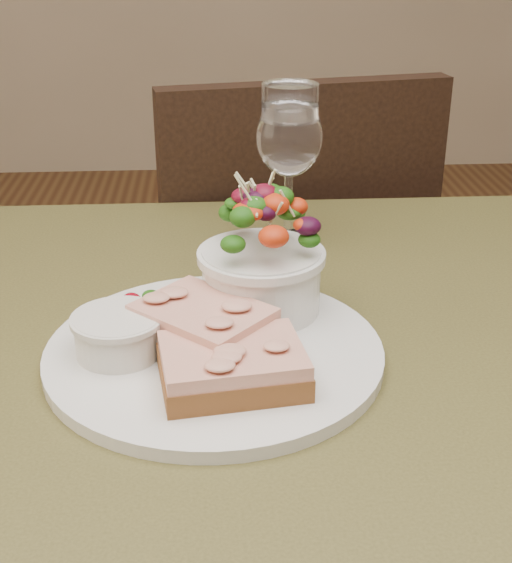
{
  "coord_description": "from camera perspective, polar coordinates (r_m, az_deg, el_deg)",
  "views": [
    {
      "loc": [
        -0.02,
        -0.62,
        1.11
      ],
      "look_at": [
        0.02,
        0.01,
        0.81
      ],
      "focal_mm": 50.0,
      "sensor_mm": 36.0,
      "label": 1
    }
  ],
  "objects": [
    {
      "name": "ramekin",
      "position": [
        0.69,
        -9.97,
        -3.68
      ],
      "size": [
        0.08,
        0.08,
        0.04
      ],
      "color": "silver",
      "rests_on": "dinner_plate"
    },
    {
      "name": "garnish",
      "position": [
        0.76,
        -8.27,
        -1.61
      ],
      "size": [
        0.05,
        0.04,
        0.02
      ],
      "color": "#143A0A",
      "rests_on": "dinner_plate"
    },
    {
      "name": "salad_bowl",
      "position": [
        0.73,
        0.39,
        2.12
      ],
      "size": [
        0.11,
        0.11,
        0.13
      ],
      "color": "white",
      "rests_on": "dinner_plate"
    },
    {
      "name": "dinner_plate",
      "position": [
        0.7,
        -3.05,
        -5.18
      ],
      "size": [
        0.3,
        0.3,
        0.01
      ],
      "primitive_type": "cylinder",
      "color": "white",
      "rests_on": "cafe_table"
    },
    {
      "name": "cafe_table",
      "position": [
        0.77,
        -1.21,
        -11.35
      ],
      "size": [
        0.8,
        0.8,
        0.75
      ],
      "color": "#3F3B1B",
      "rests_on": "ground"
    },
    {
      "name": "sandwich_back",
      "position": [
        0.69,
        -3.86,
        -3.03
      ],
      "size": [
        0.14,
        0.14,
        0.03
      ],
      "rotation": [
        0.0,
        0.0,
        -0.74
      ],
      "color": "#512E15",
      "rests_on": "dinner_plate"
    },
    {
      "name": "chair_far",
      "position": [
        1.49,
        1.09,
        -7.86
      ],
      "size": [
        0.49,
        0.49,
        0.9
      ],
      "rotation": [
        0.0,
        0.0,
        3.33
      ],
      "color": "black",
      "rests_on": "ground"
    },
    {
      "name": "sandwich_front",
      "position": [
        0.64,
        -1.72,
        -6.15
      ],
      "size": [
        0.13,
        0.1,
        0.03
      ],
      "rotation": [
        0.0,
        0.0,
        0.14
      ],
      "color": "#512E15",
      "rests_on": "dinner_plate"
    },
    {
      "name": "wine_glass",
      "position": [
        0.9,
        2.44,
        10.1
      ],
      "size": [
        0.08,
        0.08,
        0.18
      ],
      "color": "white",
      "rests_on": "cafe_table"
    }
  ]
}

